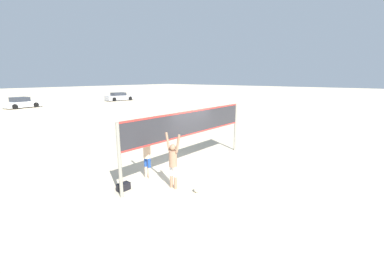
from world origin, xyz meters
name	(u,v)px	position (x,y,z in m)	size (l,w,h in m)	color
ground_plane	(192,168)	(0.00, 0.00, 0.00)	(200.00, 200.00, 0.00)	beige
volleyball_net	(192,127)	(0.00, 0.00, 1.78)	(7.33, 0.11, 2.48)	gray
player_spiker	(173,160)	(-2.01, -0.80, 1.03)	(0.28, 0.68, 1.97)	tan
player_blocker	(147,152)	(-1.97, 0.60, 1.05)	(0.28, 0.69, 2.00)	beige
volleyball	(197,189)	(-1.77, -1.69, 0.12)	(0.23, 0.23, 0.23)	silver
gear_bag	(123,187)	(-3.26, 0.39, 0.13)	(0.44, 0.25, 0.26)	black
parked_car_near	(120,97)	(17.62, 30.10, 0.60)	(4.87, 2.28, 1.32)	#B7B7BC
parked_car_mid	(22,103)	(3.41, 30.74, 0.61)	(4.24, 2.26, 1.36)	silver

